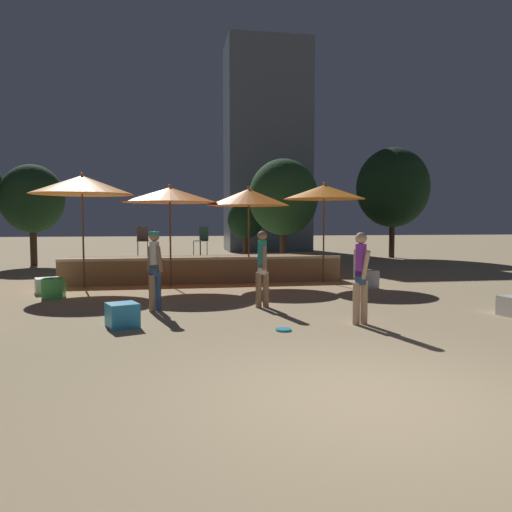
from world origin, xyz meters
TOP-DOWN VIEW (x-y plane):
  - ground_plane at (0.00, 0.00)m, footprint 120.00×120.00m
  - wooden_deck at (-1.00, 11.13)m, footprint 8.37×2.42m
  - patio_umbrella_0 at (-2.01, 9.51)m, footprint 2.67×2.67m
  - patio_umbrella_1 at (2.57, 9.72)m, footprint 2.47×2.47m
  - patio_umbrella_2 at (-4.39, 9.69)m, footprint 2.81×2.81m
  - patio_umbrella_3 at (0.32, 10.02)m, footprint 2.47×2.47m
  - cube_seat_0 at (-4.80, 7.83)m, footprint 0.49×0.49m
  - cube_seat_1 at (3.39, 8.27)m, footprint 0.55×0.55m
  - cube_seat_3 at (-5.16, 8.78)m, footprint 0.73×0.73m
  - cube_seat_5 at (-2.86, 4.13)m, footprint 0.64×0.64m
  - person_0 at (-2.34, 5.62)m, footprint 0.37×0.40m
  - person_1 at (1.32, 3.62)m, footprint 0.29×0.48m
  - person_3 at (-0.08, 5.68)m, footprint 0.29×0.42m
  - bistro_chair_0 at (-1.01, 11.04)m, footprint 0.48×0.48m
  - bistro_chair_1 at (-2.86, 11.29)m, footprint 0.40×0.40m
  - frisbee_disc at (-0.15, 3.35)m, footprint 0.27×0.27m
  - background_tree_0 at (9.26, 19.27)m, footprint 3.68×3.68m
  - background_tree_1 at (-7.68, 17.51)m, footprint 2.60×2.60m
  - background_tree_2 at (2.03, 21.85)m, footprint 1.97×1.97m
  - background_tree_4 at (2.78, 16.07)m, footprint 2.95×2.95m
  - distant_building at (4.16, 26.69)m, footprint 5.18×3.56m

SIDE VIEW (x-z plane):
  - ground_plane at x=0.00m, z-range 0.00..0.00m
  - frisbee_disc at x=-0.15m, z-range 0.00..0.03m
  - cube_seat_3 at x=-5.16m, z-range 0.00..0.39m
  - cube_seat_5 at x=-2.86m, z-range 0.00..0.42m
  - cube_seat_0 at x=-4.80m, z-range 0.00..0.48m
  - cube_seat_1 at x=3.39m, z-range 0.00..0.49m
  - wooden_deck at x=-1.00m, z-range -0.04..0.75m
  - person_3 at x=-0.08m, z-range 0.05..1.70m
  - person_1 at x=1.32m, z-range 0.06..1.71m
  - person_0 at x=-2.34m, z-range 0.09..1.73m
  - bistro_chair_0 at x=-1.01m, z-range 0.89..1.79m
  - bistro_chair_1 at x=-2.86m, z-range 0.89..1.79m
  - background_tree_2 at x=2.03m, z-range 0.45..3.56m
  - patio_umbrella_3 at x=0.32m, z-range 1.12..4.02m
  - patio_umbrella_0 at x=-2.01m, z-range 1.15..4.03m
  - patio_umbrella_1 at x=2.57m, z-range 1.22..4.24m
  - background_tree_1 at x=-7.68m, z-range 0.67..4.91m
  - patio_umbrella_2 at x=-4.39m, z-range 1.26..4.45m
  - background_tree_4 at x=2.78m, z-range 0.62..5.14m
  - background_tree_0 at x=9.26m, z-range 0.77..6.39m
  - distant_building at x=4.16m, z-range 0.00..13.06m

